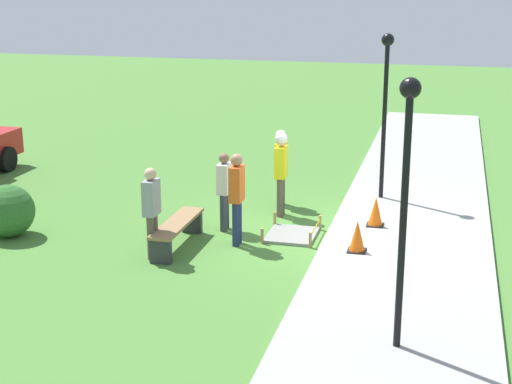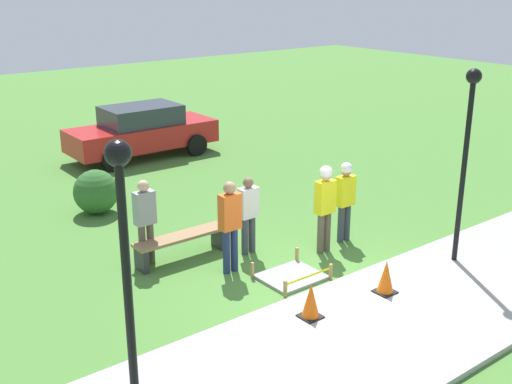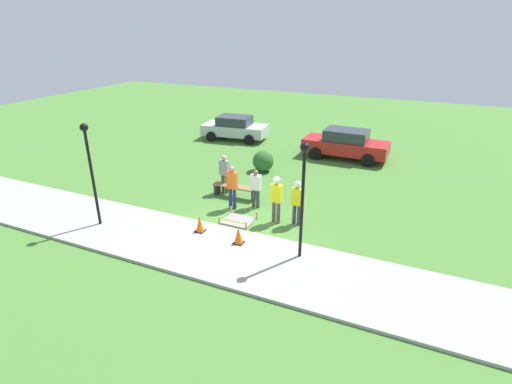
% 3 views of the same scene
% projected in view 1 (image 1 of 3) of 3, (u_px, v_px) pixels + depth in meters
% --- Properties ---
extents(ground_plane, '(60.00, 60.00, 0.00)m').
position_uv_depth(ground_plane, '(327.00, 237.00, 15.56)').
color(ground_plane, '#477A33').
extents(sidewalk, '(28.00, 3.16, 0.10)m').
position_uv_depth(sidewalk, '(408.00, 241.00, 15.18)').
color(sidewalk, '#9E9E99').
rests_on(sidewalk, ground_plane).
extents(wet_concrete_patch, '(1.15, 0.99, 0.31)m').
position_uv_depth(wet_concrete_patch, '(292.00, 235.00, 15.57)').
color(wet_concrete_patch, gray).
rests_on(wet_concrete_patch, ground_plane).
extents(traffic_cone_near_patch, '(0.34, 0.34, 0.60)m').
position_uv_depth(traffic_cone_near_patch, '(357.00, 236.00, 14.40)').
color(traffic_cone_near_patch, black).
rests_on(traffic_cone_near_patch, sidewalk).
extents(traffic_cone_far_patch, '(0.34, 0.34, 0.60)m').
position_uv_depth(traffic_cone_far_patch, '(376.00, 212.00, 15.85)').
color(traffic_cone_far_patch, black).
rests_on(traffic_cone_far_patch, sidewalk).
extents(park_bench, '(1.97, 0.44, 0.51)m').
position_uv_depth(park_bench, '(177.00, 229.00, 14.89)').
color(park_bench, '#2D2D33').
rests_on(park_bench, ground_plane).
extents(worker_supervisor, '(0.40, 0.26, 1.83)m').
position_uv_depth(worker_supervisor, '(281.00, 166.00, 16.62)').
color(worker_supervisor, brown).
rests_on(worker_supervisor, ground_plane).
extents(worker_assistant, '(0.40, 0.25, 1.72)m').
position_uv_depth(worker_assistant, '(281.00, 161.00, 17.37)').
color(worker_assistant, '#383D47').
rests_on(worker_assistant, ground_plane).
extents(bystander_in_orange_shirt, '(0.40, 0.24, 1.80)m').
position_uv_depth(bystander_in_orange_shirt, '(237.00, 193.00, 14.85)').
color(bystander_in_orange_shirt, navy).
rests_on(bystander_in_orange_shirt, ground_plane).
extents(bystander_in_gray_shirt, '(0.40, 0.22, 1.60)m').
position_uv_depth(bystander_in_gray_shirt, '(224.00, 187.00, 15.74)').
color(bystander_in_gray_shirt, '#383D47').
rests_on(bystander_in_gray_shirt, ground_plane).
extents(bystander_in_white_shirt, '(0.40, 0.22, 1.70)m').
position_uv_depth(bystander_in_white_shirt, '(152.00, 207.00, 14.19)').
color(bystander_in_white_shirt, brown).
rests_on(bystander_in_white_shirt, ground_plane).
extents(lamppost_near, '(0.28, 0.28, 3.69)m').
position_uv_depth(lamppost_near, '(386.00, 91.00, 17.25)').
color(lamppost_near, black).
rests_on(lamppost_near, sidewalk).
extents(lamppost_far, '(0.28, 0.28, 3.71)m').
position_uv_depth(lamppost_far, '(406.00, 175.00, 10.18)').
color(lamppost_far, black).
rests_on(lamppost_far, sidewalk).
extents(shrub_rounded_near, '(1.05, 1.05, 1.05)m').
position_uv_depth(shrub_rounded_near, '(8.00, 211.00, 15.46)').
color(shrub_rounded_near, '#2D6028').
rests_on(shrub_rounded_near, ground_plane).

